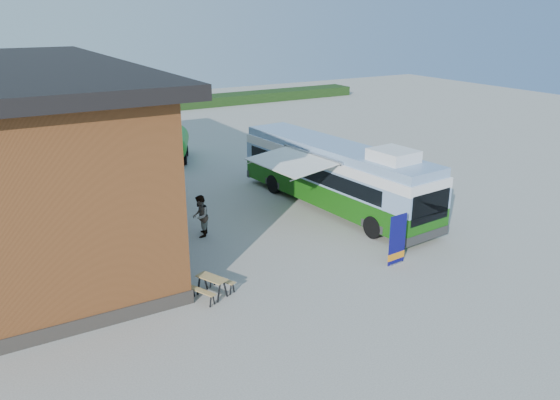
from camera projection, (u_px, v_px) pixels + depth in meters
ground at (343, 262)px, 22.01m from camera, size 100.00×100.00×0.00m
barn at (18, 155)px, 23.98m from camera, size 9.60×21.20×7.50m
hedge at (187, 103)px, 56.63m from camera, size 40.00×3.00×1.00m
bus at (335, 173)px, 27.48m from camera, size 3.70×12.63×3.83m
awning at (294, 161)px, 26.03m from camera, size 3.06×4.52×0.53m
banner at (397, 244)px, 21.56m from camera, size 0.91×0.23×2.09m
picnic_table at (212, 282)px, 19.19m from camera, size 1.64×1.56×0.73m
person_a at (145, 207)px, 25.24m from camera, size 0.85×0.74×1.96m
person_b at (200, 216)px, 24.19m from camera, size 1.09×1.17×1.91m
slurry_tanker at (175, 143)px, 36.44m from camera, size 3.14×5.30×2.09m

